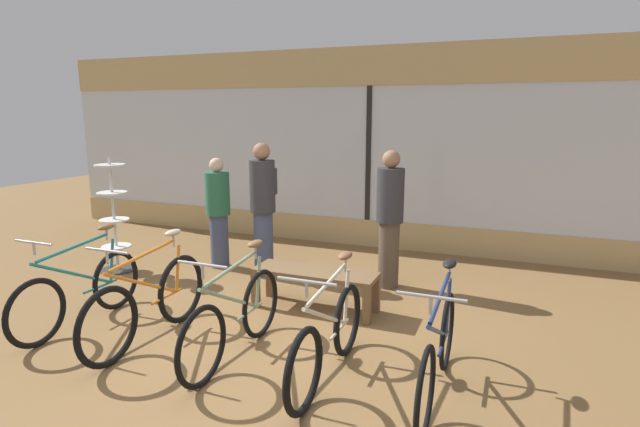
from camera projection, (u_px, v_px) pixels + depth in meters
ground_plane at (248, 348)px, 4.72m from camera, size 24.00×24.00×0.00m
shop_back_wall at (369, 147)px, 8.01m from camera, size 12.00×0.08×3.20m
bicycle_far_left at (80, 291)px, 5.16m from camera, size 0.46×1.69×1.02m
bicycle_left at (149, 303)px, 4.80m from camera, size 0.46×1.74×1.04m
bicycle_center at (235, 318)px, 4.47m from camera, size 0.46×1.67×1.02m
bicycle_right at (329, 338)px, 4.11m from camera, size 0.46×1.65×1.01m
bicycle_far_right at (438, 351)px, 3.83m from camera, size 0.46×1.73×1.02m
accessory_rack at (115, 225)px, 6.90m from camera, size 0.48×0.48×1.59m
display_bench at (315, 278)px, 5.58m from camera, size 1.40×0.44×0.45m
customer_near_rack at (218, 211)px, 7.05m from camera, size 0.48×0.48×1.57m
customer_by_window at (263, 205)px, 6.68m from camera, size 0.40×0.53×1.80m
customer_mid_floor at (390, 216)px, 6.20m from camera, size 0.37×0.37×1.74m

